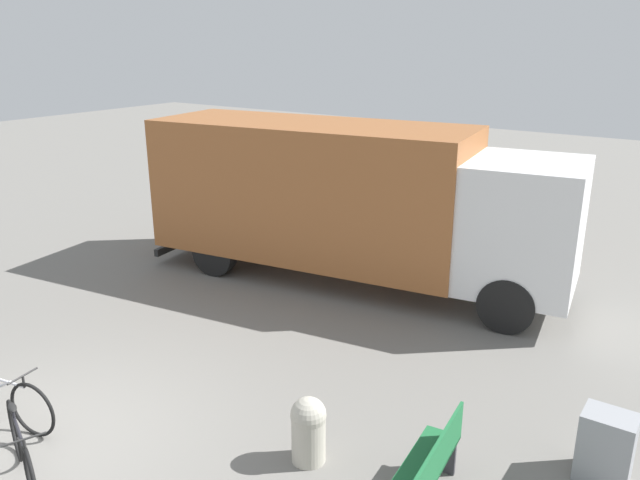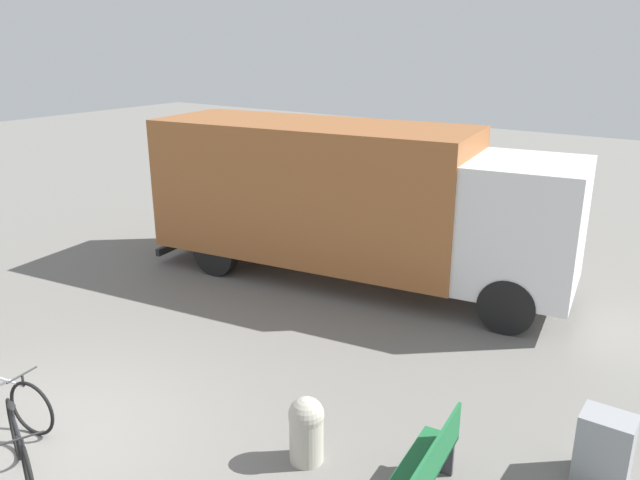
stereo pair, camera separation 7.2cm
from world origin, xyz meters
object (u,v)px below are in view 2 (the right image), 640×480
(bicycle_near, at_px, (2,397))
(bollard_near_bench, at_px, (306,428))
(park_bench, at_px, (424,471))
(delivery_truck, at_px, (350,197))
(utility_box, at_px, (604,448))
(bicycle_middle, at_px, (21,451))

(bicycle_near, bearing_deg, bollard_near_bench, 14.78)
(park_bench, bearing_deg, delivery_truck, 33.45)
(utility_box, bearing_deg, park_bench, -131.31)
(bicycle_middle, xyz_separation_m, utility_box, (5.34, 3.75, 0.02))
(delivery_truck, relative_size, park_bench, 5.58)
(bicycle_middle, distance_m, bollard_near_bench, 3.21)
(delivery_truck, height_order, park_bench, delivery_truck)
(bicycle_near, distance_m, bollard_near_bench, 3.99)
(delivery_truck, height_order, bicycle_middle, delivery_truck)
(delivery_truck, distance_m, bicycle_middle, 7.44)
(bicycle_middle, distance_m, utility_box, 6.53)
(delivery_truck, bearing_deg, bollard_near_bench, -70.53)
(park_bench, height_order, bicycle_near, park_bench)
(bicycle_middle, relative_size, utility_box, 2.02)
(bicycle_near, height_order, bicycle_middle, same)
(bollard_near_bench, bearing_deg, delivery_truck, 117.51)
(park_bench, relative_size, bollard_near_bench, 1.88)
(bicycle_middle, bearing_deg, utility_box, 56.92)
(bicycle_middle, bearing_deg, park_bench, 50.36)
(delivery_truck, distance_m, bicycle_near, 7.03)
(delivery_truck, relative_size, utility_box, 10.50)
(park_bench, bearing_deg, bicycle_near, 102.18)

